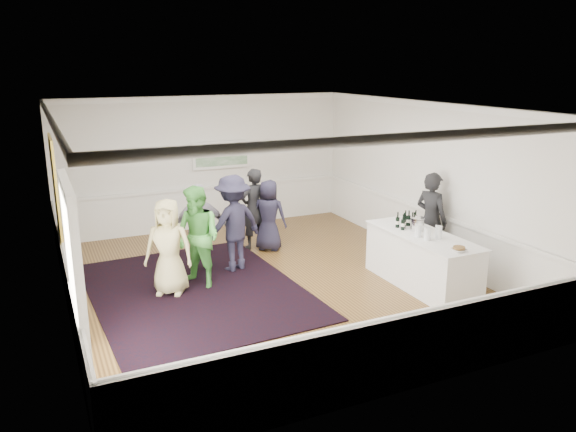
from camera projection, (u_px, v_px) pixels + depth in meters
name	position (u px, v px, depth m)	size (l,w,h in m)	color
floor	(270.00, 282.00, 10.39)	(8.00, 8.00, 0.00)	brown
ceiling	(269.00, 107.00, 9.55)	(7.00, 8.00, 0.02)	white
wall_left	(58.00, 220.00, 8.56)	(0.02, 8.00, 3.20)	white
wall_right	(428.00, 181.00, 11.38)	(0.02, 8.00, 3.20)	white
wall_back	(205.00, 163.00, 13.48)	(7.00, 0.02, 3.20)	white
wall_front	(404.00, 271.00, 6.46)	(7.00, 0.02, 3.20)	white
wainscoting	(270.00, 256.00, 10.26)	(7.00, 8.00, 1.00)	white
mirror	(56.00, 190.00, 9.67)	(0.05, 1.25, 1.85)	yellow
doorway	(73.00, 271.00, 6.97)	(0.10, 1.78, 2.56)	white
landscape_painting	(221.00, 155.00, 13.54)	(1.44, 0.06, 0.66)	white
area_rug	(196.00, 290.00, 9.99)	(3.48, 4.57, 0.02)	black
serving_table	(422.00, 260.00, 10.10)	(0.91, 2.41, 0.97)	white
bartender	(431.00, 220.00, 10.97)	(0.69, 0.46, 1.90)	black
guest_tan	(169.00, 247.00, 9.67)	(0.83, 0.54, 1.71)	tan
guest_green	(198.00, 237.00, 9.98)	(0.90, 0.70, 1.84)	#4FAC45
guest_lilac	(201.00, 228.00, 10.73)	(1.01, 0.42, 1.73)	#B0A7BA
guest_dark_a	(233.00, 223.00, 10.78)	(1.22, 0.70, 1.88)	#201D31
guest_dark_b	(253.00, 209.00, 12.09)	(0.64, 0.42, 1.76)	black
guest_navy	(269.00, 215.00, 12.01)	(0.75, 0.49, 1.54)	#201D31
wine_bottles	(408.00, 219.00, 10.37)	(0.45, 0.28, 0.31)	black
juice_pitchers	(428.00, 232.00, 9.71)	(0.37, 0.35, 0.24)	#6CB741
ice_bucket	(417.00, 224.00, 10.17)	(0.26, 0.26, 0.24)	silver
nut_bowl	(459.00, 249.00, 9.06)	(0.24, 0.24, 0.08)	white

